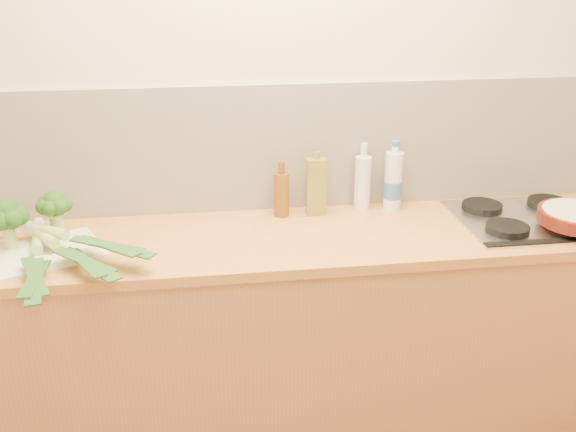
{
  "coord_description": "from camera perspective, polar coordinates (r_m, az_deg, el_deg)",
  "views": [
    {
      "loc": [
        -0.31,
        -1.1,
        1.93
      ],
      "look_at": [
        -0.0,
        1.1,
        1.02
      ],
      "focal_mm": 40.0,
      "sensor_mm": 36.0,
      "label": 1
    }
  ],
  "objects": [
    {
      "name": "broccoli_left",
      "position": [
        2.55,
        -23.75,
        -0.0
      ],
      "size": [
        0.16,
        0.16,
        0.19
      ],
      "color": "#97BF6F",
      "rests_on": "chopping_board"
    },
    {
      "name": "water_bottle",
      "position": [
        2.79,
        9.32,
        2.95
      ],
      "size": [
        0.08,
        0.08,
        0.28
      ],
      "color": "silver",
      "rests_on": "counter"
    },
    {
      "name": "leek_back",
      "position": [
        2.47,
        -18.65,
        -1.76
      ],
      "size": [
        0.52,
        0.39,
        0.04
      ],
      "rotation": [
        0.0,
        0.0,
        0.96
      ],
      "color": "white",
      "rests_on": "chopping_board"
    },
    {
      "name": "chopping_board",
      "position": [
        2.53,
        -20.91,
        -3.11
      ],
      "size": [
        0.5,
        0.44,
        0.01
      ],
      "primitive_type": "cube",
      "rotation": [
        0.0,
        0.0,
        0.42
      ],
      "color": "beige",
      "rests_on": "counter"
    },
    {
      "name": "glass_bottle",
      "position": [
        2.77,
        6.64,
        3.03
      ],
      "size": [
        0.07,
        0.07,
        0.29
      ],
      "color": "silver",
      "rests_on": "counter"
    },
    {
      "name": "oil_tin",
      "position": [
        2.69,
        2.52,
        2.64
      ],
      "size": [
        0.08,
        0.05,
        0.28
      ],
      "color": "olive",
      "rests_on": "counter"
    },
    {
      "name": "leek_mid",
      "position": [
        2.47,
        -19.9,
        -2.42
      ],
      "size": [
        0.44,
        0.54,
        0.04
      ],
      "rotation": [
        0.0,
        0.0,
        0.66
      ],
      "color": "white",
      "rests_on": "chopping_board"
    },
    {
      "name": "counter",
      "position": [
        2.75,
        -0.24,
        -10.26
      ],
      "size": [
        3.2,
        0.62,
        0.9
      ],
      "color": "#A57144",
      "rests_on": "ground"
    },
    {
      "name": "gas_hob",
      "position": [
        2.84,
        20.61,
        -0.16
      ],
      "size": [
        0.58,
        0.5,
        0.04
      ],
      "color": "silver",
      "rests_on": "counter"
    },
    {
      "name": "broccoli_right",
      "position": [
        2.58,
        -20.06,
        0.82
      ],
      "size": [
        0.13,
        0.13,
        0.19
      ],
      "color": "#97BF6F",
      "rests_on": "chopping_board"
    },
    {
      "name": "leek_front",
      "position": [
        2.5,
        -21.42,
        -2.78
      ],
      "size": [
        0.18,
        0.69,
        0.04
      ],
      "rotation": [
        0.0,
        0.0,
        0.18
      ],
      "color": "white",
      "rests_on": "chopping_board"
    },
    {
      "name": "room_shell",
      "position": [
        2.72,
        -1.09,
        6.03
      ],
      "size": [
        3.5,
        3.5,
        3.5
      ],
      "color": "beige",
      "rests_on": "ground"
    },
    {
      "name": "amber_bottle",
      "position": [
        2.69,
        -0.59,
        2.01
      ],
      "size": [
        0.06,
        0.06,
        0.24
      ],
      "color": "brown",
      "rests_on": "counter"
    }
  ]
}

